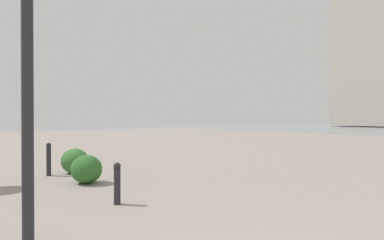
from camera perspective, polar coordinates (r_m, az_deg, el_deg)
The scene contains 6 objects.
building_annex at distance 70.84m, azimuth 29.12°, elevation 14.30°, with size 10.32×15.81×36.85m.
lamppost at distance 4.80m, azimuth -25.93°, elevation 17.08°, with size 0.98×0.28×4.49m.
bollard_near at distance 6.32m, azimuth -12.44°, elevation -10.19°, with size 0.13×0.13×0.75m.
bollard_mid at distance 9.83m, azimuth -22.90°, elevation -5.97°, with size 0.13×0.13×0.88m.
shrub_low at distance 10.01m, azimuth -19.07°, elevation -6.48°, with size 0.81×0.73×0.69m.
shrub_round at distance 8.43m, azimuth -17.28°, elevation -7.88°, with size 0.79×0.71×0.67m.
Camera 1 is at (-0.94, 1.69, 1.58)m, focal length 31.82 mm.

